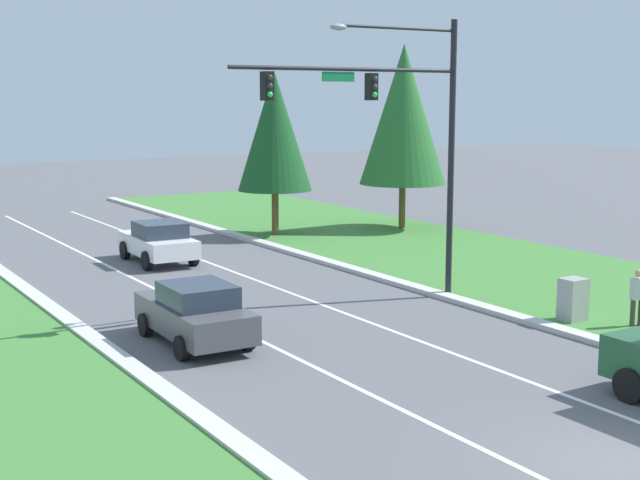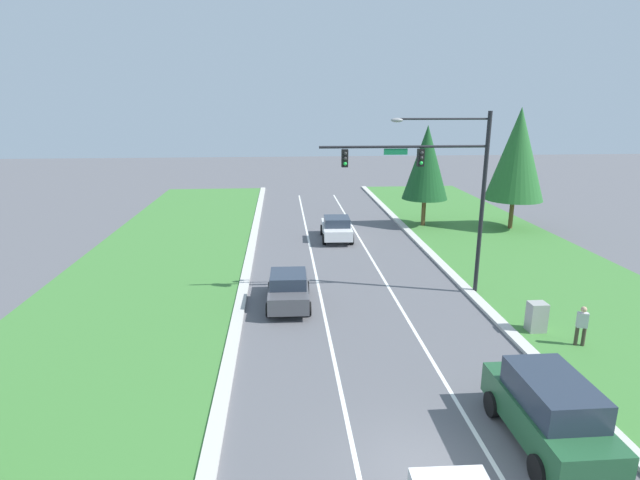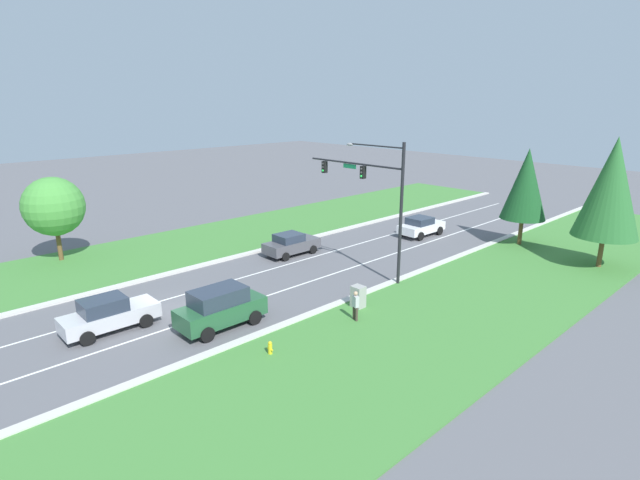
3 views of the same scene
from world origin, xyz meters
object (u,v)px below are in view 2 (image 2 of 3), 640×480
forest_suv (549,411)px  conifer_far_right_tree (426,163)px  traffic_signal_mast (440,177)px  conifer_near_right_tree (517,154)px  white_sedan (337,228)px  utility_cabinet (536,318)px  graphite_sedan (288,288)px  pedestrian (582,325)px

forest_suv → conifer_far_right_tree: (3.73, 25.42, 3.82)m
traffic_signal_mast → forest_suv: 12.38m
conifer_near_right_tree → conifer_far_right_tree: size_ratio=1.17×
traffic_signal_mast → conifer_near_right_tree: (9.75, 12.62, -0.24)m
traffic_signal_mast → conifer_near_right_tree: size_ratio=0.99×
white_sedan → conifer_far_right_tree: size_ratio=0.57×
white_sedan → utility_cabinet: white_sedan is taller
white_sedan → conifer_near_right_tree: (13.42, 2.01, 4.76)m
graphite_sedan → forest_suv: size_ratio=0.95×
traffic_signal_mast → graphite_sedan: bearing=-173.2°
graphite_sedan → conifer_far_right_tree: (10.62, 14.85, 4.08)m
traffic_signal_mast → graphite_sedan: 8.81m
utility_cabinet → conifer_near_right_tree: 19.16m
graphite_sedan → forest_suv: 12.62m
forest_suv → utility_cabinet: forest_suv is taller
traffic_signal_mast → pedestrian: bearing=-56.3°
white_sedan → conifer_near_right_tree: 14.38m
pedestrian → conifer_near_right_tree: (5.77, 18.59, 4.66)m
white_sedan → traffic_signal_mast: bearing=-69.0°
conifer_far_right_tree → traffic_signal_mast: bearing=-103.7°
graphite_sedan → utility_cabinet: (10.12, -3.74, -0.17)m
white_sedan → utility_cabinet: 16.57m
traffic_signal_mast → forest_suv: bearing=-91.5°
pedestrian → conifer_near_right_tree: size_ratio=0.19×
forest_suv → utility_cabinet: bearing=64.8°
white_sedan → utility_cabinet: bearing=-64.7°
white_sedan → forest_suv: (3.37, -22.04, 0.24)m
traffic_signal_mast → white_sedan: size_ratio=2.02×
graphite_sedan → utility_cabinet: bearing=-19.1°
white_sedan → pedestrian: (7.65, -16.59, 0.10)m
white_sedan → utility_cabinet: (6.59, -15.20, -0.18)m
forest_suv → conifer_far_right_tree: size_ratio=0.59×
forest_suv → conifer_near_right_tree: bearing=67.4°
traffic_signal_mast → conifer_far_right_tree: traffic_signal_mast is taller
white_sedan → pedestrian: 18.26m
white_sedan → forest_suv: bearing=-79.4°
utility_cabinet → conifer_far_right_tree: size_ratio=0.17×
graphite_sedan → conifer_near_right_tree: (16.94, 13.48, 4.77)m
forest_suv → utility_cabinet: size_ratio=3.46×
traffic_signal_mast → white_sedan: bearing=109.1°
traffic_signal_mast → graphite_sedan: traffic_signal_mast is taller
utility_cabinet → conifer_far_right_tree: conifer_far_right_tree is taller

